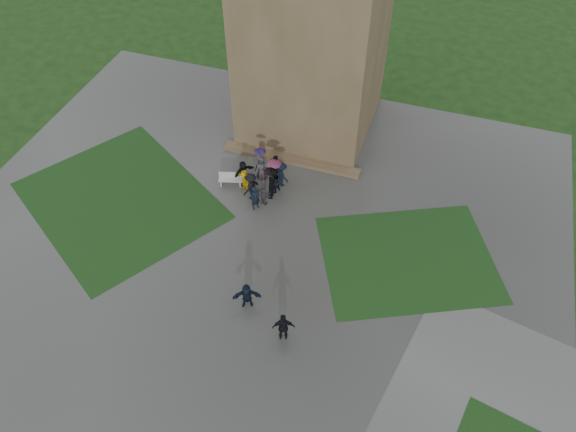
% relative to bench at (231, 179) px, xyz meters
% --- Properties ---
extents(ground, '(120.00, 120.00, 0.00)m').
position_rel_bench_xyz_m(ground, '(2.75, -7.39, -0.45)').
color(ground, black).
extents(plaza, '(34.00, 34.00, 0.02)m').
position_rel_bench_xyz_m(plaza, '(2.75, -5.39, -0.44)').
color(plaza, '#383835').
rests_on(plaza, ground).
extents(lawn_inset_left, '(14.10, 13.46, 0.01)m').
position_rel_bench_xyz_m(lawn_inset_left, '(-5.75, -3.39, -0.43)').
color(lawn_inset_left, black).
rests_on(lawn_inset_left, plaza).
extents(lawn_inset_right, '(11.12, 10.15, 0.01)m').
position_rel_bench_xyz_m(lawn_inset_right, '(11.25, -2.39, -0.43)').
color(lawn_inset_right, black).
rests_on(lawn_inset_right, plaza).
extents(tower_plinth, '(9.00, 0.80, 0.22)m').
position_rel_bench_xyz_m(tower_plinth, '(2.75, 3.21, -0.32)').
color(tower_plinth, brown).
rests_on(tower_plinth, plaza).
extents(bench, '(1.51, 0.83, 0.84)m').
position_rel_bench_xyz_m(bench, '(0.00, 0.00, 0.00)').
color(bench, '#B9B9B4').
rests_on(bench, plaza).
extents(visitor_cluster, '(3.51, 3.69, 2.62)m').
position_rel_bench_xyz_m(visitor_cluster, '(1.98, 0.09, 0.61)').
color(visitor_cluster, black).
rests_on(visitor_cluster, plaza).
extents(pedestrian_mid, '(1.50, 1.03, 1.53)m').
position_rel_bench_xyz_m(pedestrian_mid, '(4.14, -7.87, 0.33)').
color(pedestrian_mid, black).
rests_on(pedestrian_mid, plaza).
extents(pedestrian_near, '(1.21, 0.93, 1.81)m').
position_rel_bench_xyz_m(pedestrian_near, '(6.47, -9.08, 0.48)').
color(pedestrian_near, black).
rests_on(pedestrian_near, plaza).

